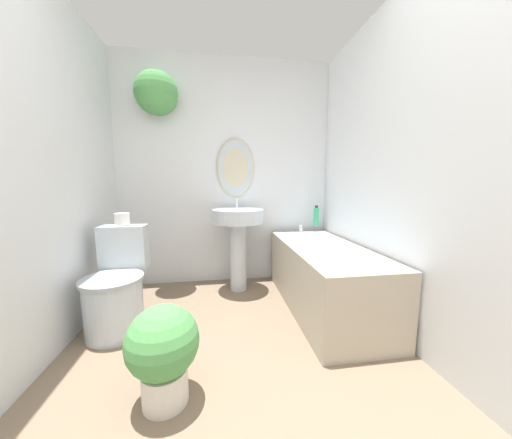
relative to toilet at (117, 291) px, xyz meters
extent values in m
cube|color=silver|center=(0.86, 0.92, 0.90)|extent=(2.38, 0.06, 2.40)
ellipsoid|color=beige|center=(0.96, 0.87, 0.96)|extent=(0.40, 0.02, 0.62)
ellipsoid|color=silver|center=(0.96, 0.87, 0.96)|extent=(0.36, 0.01, 0.58)
cylinder|color=silver|center=(0.20, 0.77, 1.74)|extent=(0.18, 0.18, 0.10)
sphere|color=#4C934C|center=(0.20, 0.77, 1.65)|extent=(0.41, 0.41, 0.41)
cube|color=silver|center=(-0.30, -0.28, 0.90)|extent=(0.06, 2.45, 2.40)
cube|color=silver|center=(2.02, -0.28, 0.90)|extent=(0.06, 2.45, 2.40)
cylinder|color=silver|center=(0.00, -0.06, -0.10)|extent=(0.39, 0.39, 0.40)
cylinder|color=#A0A9B1|center=(0.00, -0.06, 0.11)|extent=(0.42, 0.42, 0.02)
cube|color=silver|center=(0.00, 0.21, 0.28)|extent=(0.35, 0.16, 0.35)
cylinder|color=silver|center=(0.96, 0.59, 0.05)|extent=(0.17, 0.17, 0.70)
cylinder|color=silver|center=(0.96, 0.59, 0.47)|extent=(0.51, 0.51, 0.13)
cylinder|color=silver|center=(0.96, 0.73, 0.59)|extent=(0.02, 0.02, 0.10)
cube|color=#B2A893|center=(1.66, 0.10, -0.02)|extent=(0.61, 1.47, 0.55)
cube|color=silver|center=(1.66, 0.10, 0.23)|extent=(0.51, 1.37, 0.04)
cylinder|color=silver|center=(1.66, 0.74, 0.29)|extent=(0.04, 0.04, 0.08)
cylinder|color=#38B275|center=(1.84, 0.74, 0.43)|extent=(0.06, 0.06, 0.19)
cylinder|color=black|center=(1.84, 0.74, 0.54)|extent=(0.03, 0.03, 0.02)
cylinder|color=silver|center=(0.48, -0.74, -0.21)|extent=(0.22, 0.22, 0.18)
sphere|color=#4C934C|center=(0.48, -0.74, 0.03)|extent=(0.35, 0.35, 0.35)
cylinder|color=white|center=(0.00, 0.21, 0.51)|extent=(0.11, 0.11, 0.10)
camera|label=1|loc=(0.75, -1.95, 0.78)|focal=18.00mm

